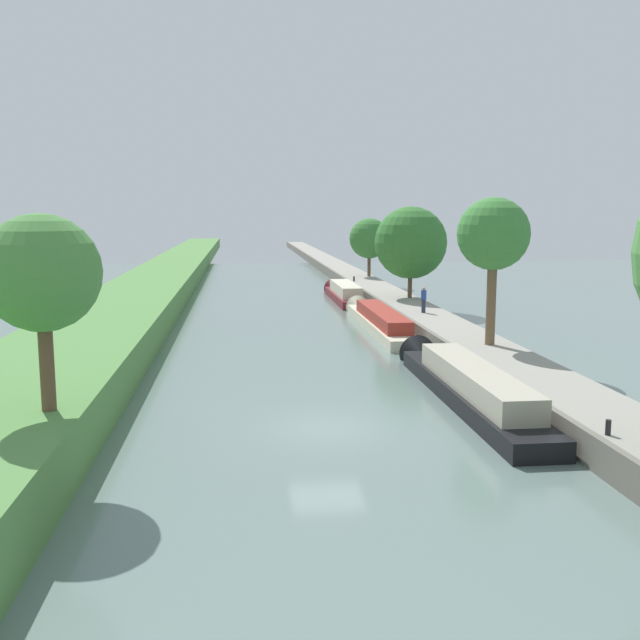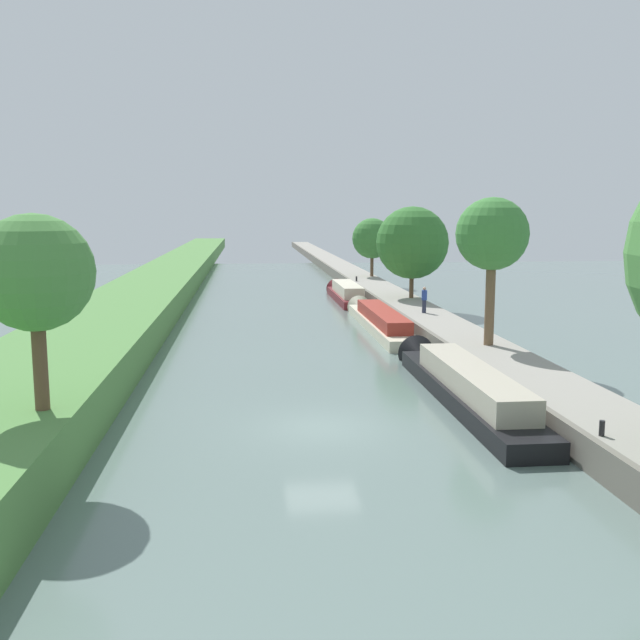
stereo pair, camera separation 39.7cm
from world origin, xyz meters
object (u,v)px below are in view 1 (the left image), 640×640
(narrowboat_maroon, at_px, (343,293))
(person_walking, at_px, (424,299))
(narrowboat_black, at_px, (465,383))
(mooring_bollard_near, at_px, (608,427))
(narrowboat_cream, at_px, (378,320))
(mooring_bollard_far, at_px, (354,279))

(narrowboat_maroon, xyz_separation_m, person_walking, (2.97, -15.03, 1.25))
(narrowboat_black, relative_size, person_walking, 9.14)
(person_walking, height_order, mooring_bollard_near, person_walking)
(narrowboat_cream, relative_size, mooring_bollard_near, 36.02)
(narrowboat_black, xyz_separation_m, mooring_bollard_near, (1.68, -7.93, 0.57))
(person_walking, bearing_deg, mooring_bollard_far, 92.99)
(narrowboat_maroon, bearing_deg, mooring_bollard_near, -87.35)
(person_walking, xyz_separation_m, mooring_bollard_near, (-1.10, -25.16, -0.65))
(mooring_bollard_far, bearing_deg, narrowboat_maroon, -106.98)
(narrowboat_black, bearing_deg, mooring_bollard_near, -78.03)
(narrowboat_black, height_order, person_walking, person_walking)
(mooring_bollard_far, bearing_deg, narrowboat_cream, -94.84)
(narrowboat_cream, height_order, mooring_bollard_near, mooring_bollard_near)
(narrowboat_maroon, bearing_deg, person_walking, -78.84)
(mooring_bollard_near, distance_m, mooring_bollard_far, 46.29)
(mooring_bollard_far, bearing_deg, person_walking, -87.01)
(narrowboat_cream, height_order, person_walking, person_walking)
(narrowboat_black, xyz_separation_m, narrowboat_maroon, (-0.18, 32.25, -0.03))
(narrowboat_maroon, distance_m, person_walking, 15.37)
(mooring_bollard_far, bearing_deg, narrowboat_black, -92.51)
(narrowboat_maroon, height_order, mooring_bollard_far, narrowboat_maroon)
(narrowboat_maroon, relative_size, mooring_bollard_near, 28.02)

